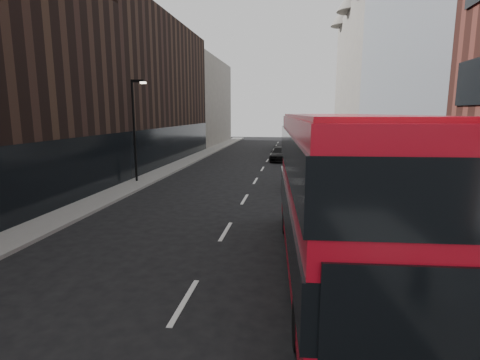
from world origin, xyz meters
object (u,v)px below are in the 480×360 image
at_px(street_lamp, 135,124).
at_px(car_c, 280,154).
at_px(red_bus, 334,188).
at_px(grey_bus, 295,136).
at_px(car_b, 301,177).
at_px(car_a, 304,184).

distance_m(street_lamp, car_c, 17.24).
relative_size(red_bus, grey_bus, 1.12).
height_order(car_b, car_c, car_c).
relative_size(grey_bus, car_a, 3.07).
bearing_deg(car_a, car_c, 94.41).
relative_size(street_lamp, car_a, 1.96).
distance_m(street_lamp, car_a, 12.31).
distance_m(car_a, car_c, 15.88).
relative_size(car_b, car_c, 0.88).
height_order(grey_bus, car_b, grey_bus).
xyz_separation_m(red_bus, grey_bus, (-1.20, 39.49, -0.83)).
relative_size(car_a, car_c, 0.73).
relative_size(street_lamp, red_bus, 0.57).
xyz_separation_m(street_lamp, red_bus, (12.21, -13.64, -1.47)).
bearing_deg(street_lamp, car_c, 55.55).
height_order(grey_bus, car_c, grey_bus).
bearing_deg(red_bus, car_b, 89.42).
height_order(red_bus, car_b, red_bus).
xyz_separation_m(red_bus, car_a, (-0.57, 11.83, -2.10)).
bearing_deg(grey_bus, red_bus, -90.22).
bearing_deg(car_c, car_a, -81.44).
height_order(street_lamp, car_b, street_lamp).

